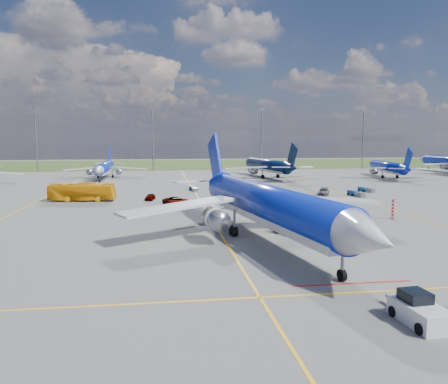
{
  "coord_description": "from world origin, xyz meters",
  "views": [
    {
      "loc": [
        -6.93,
        -49.98,
        11.52
      ],
      "look_at": [
        1.74,
        10.9,
        4.0
      ],
      "focal_mm": 35.0,
      "sensor_mm": 36.0,
      "label": 1
    }
  ],
  "objects": [
    {
      "name": "baggage_tug_w",
      "position": [
        31.81,
        32.9,
        0.48
      ],
      "size": [
        2.01,
        4.73,
        1.03
      ],
      "rotation": [
        0.0,
        0.0,
        0.18
      ],
      "color": "#184A94",
      "rests_on": "ground"
    },
    {
      "name": "bg_jet_ne",
      "position": [
        59.63,
        71.59,
        0.0
      ],
      "size": [
        31.86,
        38.69,
        9.12
      ],
      "primitive_type": null,
      "rotation": [
        0.0,
        0.0,
        2.98
      ],
      "color": "#0C25B1",
      "rests_on": "ground"
    },
    {
      "name": "service_car_b",
      "position": [
        -4.5,
        26.18,
        0.7
      ],
      "size": [
        5.09,
        2.42,
        1.4
      ],
      "primitive_type": "imported",
      "rotation": [
        0.0,
        0.0,
        1.55
      ],
      "color": "#999999",
      "rests_on": "ground"
    },
    {
      "name": "service_car_c",
      "position": [
        25.95,
        35.24,
        0.73
      ],
      "size": [
        4.0,
        5.38,
        1.45
      ],
      "primitive_type": "imported",
      "rotation": [
        0.0,
        0.0,
        -0.45
      ],
      "color": "#999999",
      "rests_on": "ground"
    },
    {
      "name": "bg_jet_nnw",
      "position": [
        -23.58,
        80.66,
        0.0
      ],
      "size": [
        26.09,
        34.1,
        8.88
      ],
      "primitive_type": null,
      "rotation": [
        0.0,
        0.0,
        0.01
      ],
      "color": "#0C25B1",
      "rests_on": "ground"
    },
    {
      "name": "grass_strip",
      "position": [
        0.0,
        150.0,
        0.0
      ],
      "size": [
        400.0,
        80.0,
        0.01
      ],
      "primitive_type": "cube",
      "color": "#2D4719",
      "rests_on": "ground"
    },
    {
      "name": "bg_jet_n",
      "position": [
        24.31,
        77.61,
        0.0
      ],
      "size": [
        35.51,
        43.21,
        10.21
      ],
      "primitive_type": null,
      "rotation": [
        0.0,
        0.0,
        3.3
      ],
      "color": "#07163B",
      "rests_on": "ground"
    },
    {
      "name": "service_car_a",
      "position": [
        -9.24,
        32.64,
        0.62
      ],
      "size": [
        2.18,
        3.84,
        1.23
      ],
      "primitive_type": "imported",
      "rotation": [
        0.0,
        0.0,
        -0.21
      ],
      "color": "#999999",
      "rests_on": "ground"
    },
    {
      "name": "warning_post",
      "position": [
        26.0,
        8.0,
        1.5
      ],
      "size": [
        0.5,
        0.5,
        3.0
      ],
      "primitive_type": "cylinder",
      "color": "red",
      "rests_on": "ground"
    },
    {
      "name": "ground",
      "position": [
        0.0,
        0.0,
        0.0
      ],
      "size": [
        400.0,
        400.0,
        0.0
      ],
      "primitive_type": "plane",
      "color": "#565653",
      "rests_on": "ground"
    },
    {
      "name": "apron_bus",
      "position": [
        -21.73,
        33.36,
        1.69
      ],
      "size": [
        12.38,
        4.27,
        3.38
      ],
      "primitive_type": "imported",
      "rotation": [
        0.0,
        0.0,
        1.45
      ],
      "color": "#EFA30E",
      "rests_on": "ground"
    },
    {
      "name": "floodlight_masts",
      "position": [
        10.0,
        110.0,
        12.56
      ],
      "size": [
        202.2,
        0.5,
        22.7
      ],
      "color": "slate",
      "rests_on": "ground"
    },
    {
      "name": "baggage_tug_c",
      "position": [
        -0.04,
        46.8,
        0.44
      ],
      "size": [
        1.72,
        4.32,
        0.94
      ],
      "rotation": [
        0.0,
        0.0,
        0.15
      ],
      "color": "#19389B",
      "rests_on": "ground"
    },
    {
      "name": "baggage_tug_e",
      "position": [
        37.26,
        39.67,
        0.44
      ],
      "size": [
        2.24,
        4.36,
        0.95
      ],
      "rotation": [
        0.0,
        0.0,
        0.28
      ],
      "color": "#1A64A0",
      "rests_on": "ground"
    },
    {
      "name": "taxiway_lines",
      "position": [
        0.17,
        27.7,
        0.01
      ],
      "size": [
        60.25,
        160.0,
        0.02
      ],
      "color": "#F8B015",
      "rests_on": "ground"
    },
    {
      "name": "pushback_tug",
      "position": [
        8.91,
        -25.73,
        0.78
      ],
      "size": [
        2.41,
        5.76,
        1.93
      ],
      "rotation": [
        0.0,
        0.0,
        0.07
      ],
      "color": "silver",
      "rests_on": "ground"
    },
    {
      "name": "main_airliner",
      "position": [
        4.74,
        -2.16,
        0.0
      ],
      "size": [
        42.68,
        51.6,
        12.1
      ],
      "primitive_type": null,
      "rotation": [
        0.0,
        0.0,
        0.17
      ],
      "color": "#0C25B1",
      "rests_on": "ground"
    }
  ]
}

